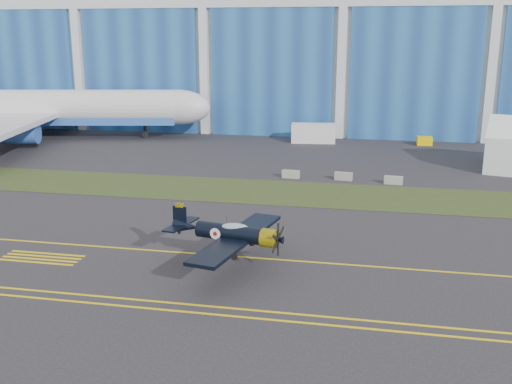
% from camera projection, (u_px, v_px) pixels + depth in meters
% --- Properties ---
extents(ground, '(260.00, 260.00, 0.00)m').
position_uv_depth(ground, '(298.00, 238.00, 48.40)').
color(ground, '#302D32').
rests_on(ground, ground).
extents(grass_median, '(260.00, 10.00, 0.02)m').
position_uv_depth(grass_median, '(316.00, 194.00, 61.66)').
color(grass_median, '#475128').
rests_on(grass_median, ground).
extents(hangar, '(220.00, 45.70, 30.00)m').
position_uv_depth(hangar, '(350.00, 40.00, 112.59)').
color(hangar, silver).
rests_on(hangar, ground).
extents(taxiway_centreline, '(200.00, 0.20, 0.02)m').
position_uv_depth(taxiway_centreline, '(289.00, 260.00, 43.66)').
color(taxiway_centreline, yellow).
rests_on(taxiway_centreline, ground).
extents(edge_line_near, '(80.00, 0.20, 0.02)m').
position_uv_depth(edge_line_near, '(265.00, 319.00, 34.66)').
color(edge_line_near, yellow).
rests_on(edge_line_near, ground).
extents(edge_line_far, '(80.00, 0.20, 0.02)m').
position_uv_depth(edge_line_far, '(268.00, 312.00, 35.60)').
color(edge_line_far, yellow).
rests_on(edge_line_far, ground).
extents(hold_short_ladder, '(6.00, 2.40, 0.02)m').
position_uv_depth(hold_short_ladder, '(42.00, 258.00, 44.17)').
color(hold_short_ladder, yellow).
rests_on(hold_short_ladder, ground).
extents(warbird, '(11.46, 12.99, 3.37)m').
position_uv_depth(warbird, '(230.00, 233.00, 41.49)').
color(warbird, black).
rests_on(warbird, ground).
extents(jetliner, '(71.17, 63.83, 21.59)m').
position_uv_depth(jetliner, '(32.00, 69.00, 92.48)').
color(jetliner, silver).
rests_on(jetliner, ground).
extents(shipping_container, '(6.82, 3.30, 2.85)m').
position_uv_depth(shipping_container, '(313.00, 133.00, 90.82)').
color(shipping_container, silver).
rests_on(shipping_container, ground).
extents(tug, '(2.28, 1.53, 1.27)m').
position_uv_depth(tug, '(424.00, 141.00, 88.83)').
color(tug, '#FFD600').
rests_on(tug, ground).
extents(barrier_a, '(2.05, 0.81, 0.90)m').
position_uv_depth(barrier_a, '(291.00, 174.00, 68.54)').
color(barrier_a, '#9A9F86').
rests_on(barrier_a, ground).
extents(barrier_b, '(2.06, 0.86, 0.90)m').
position_uv_depth(barrier_b, '(343.00, 176.00, 67.55)').
color(barrier_b, '#9E938D').
rests_on(barrier_b, ground).
extents(barrier_c, '(2.05, 0.81, 0.90)m').
position_uv_depth(barrier_c, '(393.00, 180.00, 65.72)').
color(barrier_c, '#959C91').
rests_on(barrier_c, ground).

